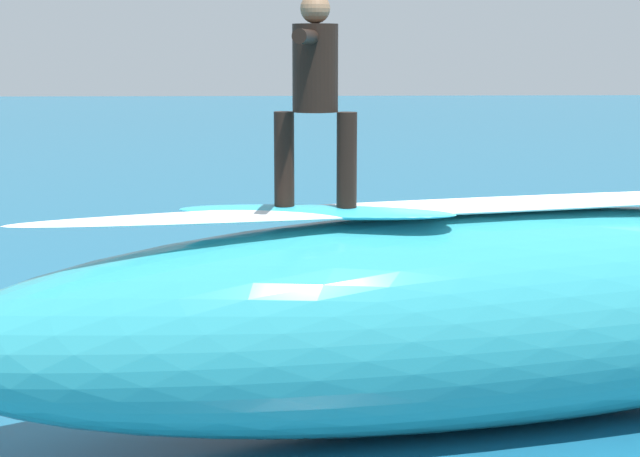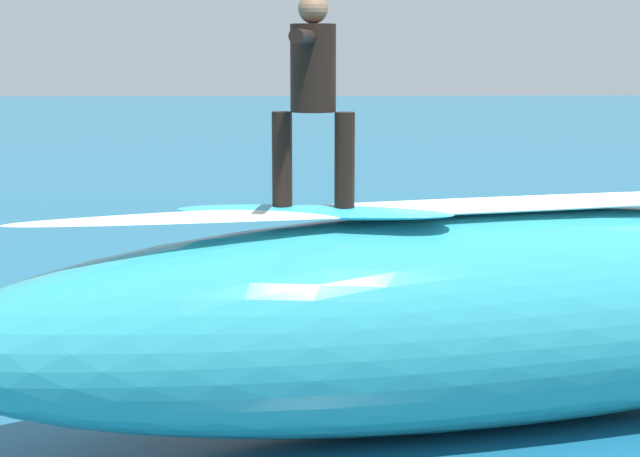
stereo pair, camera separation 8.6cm
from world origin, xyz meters
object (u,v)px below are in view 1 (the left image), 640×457
object	(u,v)px
surfboard_riding	(315,212)
surfboard_paddling	(323,313)
surfer_paddling	(329,300)
surfer_riding	(315,84)

from	to	relation	value
surfboard_riding	surfboard_paddling	bearing A→B (deg)	-83.03
surfboard_riding	surfer_paddling	xyz separation A→B (m)	(-0.32, -3.82, -1.65)
surfer_paddling	surfboard_riding	bearing A→B (deg)	147.48
surfer_paddling	surfer_riding	bearing A→B (deg)	147.48
surfboard_paddling	surfer_paddling	distance (m)	0.22
surfboard_riding	surfer_riding	size ratio (longest dim) A/B	1.35
surfer_paddling	surfboard_paddling	bearing A→B (deg)	-0.00
surfboard_riding	surfer_paddling	bearing A→B (deg)	-84.08
surfer_riding	surfer_paddling	bearing A→B (deg)	-84.08
surfboard_paddling	surfer_paddling	xyz separation A→B (m)	(-0.06, 0.12, 0.18)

